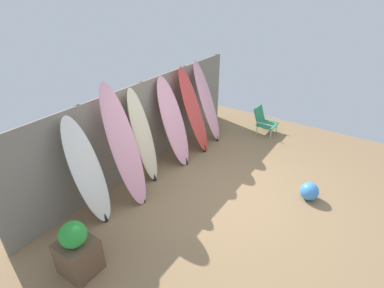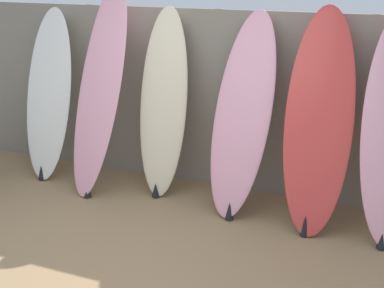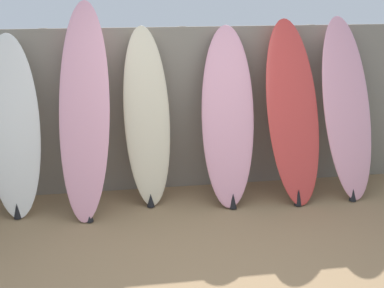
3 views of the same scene
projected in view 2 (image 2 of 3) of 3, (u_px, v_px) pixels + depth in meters
ground at (121, 283)px, 3.91m from camera, size 7.68×7.68×0.00m
fence_back at (217, 101)px, 5.37m from camera, size 6.08×0.11×1.80m
surfboard_white_0 at (49, 96)px, 5.67m from camera, size 0.56×0.60×1.78m
surfboard_pink_1 at (100, 89)px, 5.28m from camera, size 0.60×0.84×2.09m
surfboard_cream_2 at (163, 104)px, 5.22m from camera, size 0.53×0.55×1.84m
surfboard_pink_3 at (243, 115)px, 4.84m from camera, size 0.63×0.80×1.84m
surfboard_red_4 at (319, 122)px, 4.54m from camera, size 0.65×0.78×1.89m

